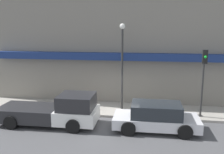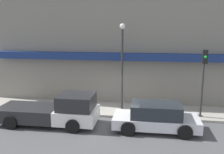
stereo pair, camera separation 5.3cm
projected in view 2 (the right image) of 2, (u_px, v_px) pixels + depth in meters
ground_plane at (118, 118)px, 15.32m from camera, size 80.00×80.00×0.00m
sidewalk at (121, 110)px, 16.68m from camera, size 36.00×2.82×0.14m
building at (126, 21)px, 18.33m from camera, size 19.80×3.80×11.86m
pickup_truck at (55, 111)px, 14.21m from camera, size 5.68×2.24×1.82m
parked_car at (156, 117)px, 13.43m from camera, size 4.57×2.11×1.49m
fire_hydrant at (86, 107)px, 15.91m from camera, size 0.21×0.21×0.72m
street_lamp at (122, 57)px, 15.98m from camera, size 0.36×0.36×5.58m
traffic_light at (204, 72)px, 14.58m from camera, size 0.28×0.42×4.08m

